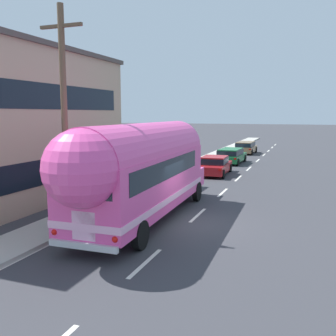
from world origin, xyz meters
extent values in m
plane|color=#38383D|center=(0.00, 0.00, 0.00)|extent=(300.00, 300.00, 0.00)
cube|color=silver|center=(0.00, -4.41, 0.00)|extent=(0.14, 2.40, 0.01)
cube|color=silver|center=(0.00, 1.37, 0.00)|extent=(0.14, 2.40, 0.01)
cube|color=silver|center=(0.00, 6.55, 0.00)|extent=(0.14, 2.40, 0.01)
cube|color=silver|center=(0.00, 11.65, 0.00)|extent=(0.14, 2.40, 0.01)
cube|color=silver|center=(0.00, 16.60, 0.00)|extent=(0.14, 2.40, 0.01)
cube|color=silver|center=(0.00, 22.38, 0.00)|extent=(0.14, 2.40, 0.01)
cube|color=silver|center=(0.00, 27.68, 0.00)|extent=(0.14, 2.40, 0.01)
cube|color=silver|center=(0.00, 32.43, 0.00)|extent=(0.14, 2.40, 0.01)
cube|color=silver|center=(0.00, 37.32, 0.00)|extent=(0.14, 2.40, 0.01)
cube|color=silver|center=(0.00, 42.14, 0.00)|extent=(0.14, 2.40, 0.01)
cube|color=silver|center=(-3.78, 12.00, 0.00)|extent=(0.12, 80.00, 0.01)
cube|color=#ADA89E|center=(-4.78, 10.00, 0.07)|extent=(1.99, 90.00, 0.15)
cube|color=black|center=(-7.07, 0.49, 1.80)|extent=(0.08, 12.41, 1.20)
cube|color=black|center=(-7.07, 0.49, 5.30)|extent=(0.08, 12.41, 1.20)
cylinder|color=brown|center=(-4.28, -2.25, 4.25)|extent=(0.24, 0.24, 8.50)
cube|color=brown|center=(-4.28, -2.25, 7.70)|extent=(1.80, 0.12, 0.12)
cube|color=#EA4C9E|center=(-1.87, -0.32, 1.75)|extent=(2.74, 9.50, 2.30)
cylinder|color=#EA4C9E|center=(-1.87, -0.32, 2.90)|extent=(2.69, 9.39, 2.45)
sphere|color=#EA4C9E|center=(-1.75, -4.99, 2.90)|extent=(2.40, 2.40, 2.40)
cube|color=#EA4C9E|center=(-2.01, 5.04, 1.07)|extent=(2.29, 1.36, 0.95)
cube|color=#F4B2D6|center=(-1.87, -0.32, 1.10)|extent=(2.78, 9.54, 0.24)
cube|color=black|center=(-1.87, -0.62, 2.35)|extent=(2.72, 7.70, 0.76)
cube|color=black|center=(-1.75, -5.00, 2.40)|extent=(2.00, 0.13, 0.84)
cube|color=#F4B2D6|center=(-1.75, -5.01, 1.15)|extent=(0.80, 0.08, 0.90)
cube|color=silver|center=(-1.75, -5.10, 0.55)|extent=(2.34, 0.20, 0.20)
sphere|color=red|center=(-2.80, -5.04, 0.85)|extent=(0.20, 0.20, 0.20)
sphere|color=red|center=(-0.70, -4.99, 0.85)|extent=(0.20, 0.20, 0.20)
cube|color=black|center=(-2.00, 4.45, 2.40)|extent=(2.14, 0.15, 0.96)
cube|color=silver|center=(-2.03, 5.73, 0.95)|extent=(0.90, 0.12, 0.56)
cylinder|color=black|center=(-3.15, 3.97, 0.50)|extent=(0.29, 1.01, 1.00)
cylinder|color=black|center=(-0.81, 4.03, 0.50)|extent=(0.29, 1.01, 1.00)
cylinder|color=black|center=(-2.96, -3.47, 0.50)|extent=(0.29, 1.01, 1.00)
cylinder|color=black|center=(-0.62, -3.41, 0.50)|extent=(0.29, 1.01, 1.00)
cube|color=#A5191E|center=(-1.96, 12.72, 0.52)|extent=(2.06, 4.62, 0.60)
cube|color=#A5191E|center=(-1.95, 12.60, 1.09)|extent=(1.77, 2.26, 0.55)
cube|color=black|center=(-1.95, 12.60, 1.06)|extent=(1.83, 2.31, 0.43)
cube|color=red|center=(-2.70, 10.41, 0.70)|extent=(0.20, 0.05, 0.14)
cube|color=red|center=(-1.05, 10.47, 0.70)|extent=(0.20, 0.05, 0.14)
cylinder|color=black|center=(-2.92, 14.27, 0.32)|extent=(0.22, 0.65, 0.64)
cylinder|color=black|center=(-1.11, 14.33, 0.32)|extent=(0.22, 0.65, 0.64)
cylinder|color=black|center=(-2.81, 11.11, 0.32)|extent=(0.22, 0.65, 0.64)
cylinder|color=black|center=(-1.00, 11.18, 0.32)|extent=(0.22, 0.65, 0.64)
cube|color=#196633|center=(-2.02, 19.55, 0.52)|extent=(2.05, 4.61, 0.60)
cube|color=#196633|center=(-2.03, 19.08, 1.09)|extent=(1.80, 3.15, 0.55)
cube|color=black|center=(-2.03, 19.08, 1.06)|extent=(1.86, 3.20, 0.43)
cube|color=red|center=(-2.92, 17.30, 0.70)|extent=(0.20, 0.05, 0.14)
cube|color=red|center=(-1.26, 17.24, 0.70)|extent=(0.20, 0.05, 0.14)
cylinder|color=black|center=(-2.87, 21.16, 0.32)|extent=(0.22, 0.65, 0.64)
cylinder|color=black|center=(-1.06, 21.09, 0.32)|extent=(0.22, 0.65, 0.64)
cylinder|color=black|center=(-2.98, 18.01, 0.32)|extent=(0.22, 0.65, 0.64)
cylinder|color=black|center=(-1.16, 17.95, 0.32)|extent=(0.22, 0.65, 0.64)
cube|color=olive|center=(-2.09, 28.45, 0.52)|extent=(1.93, 4.48, 0.60)
cube|color=olive|center=(-2.10, 27.97, 1.09)|extent=(1.70, 3.23, 0.55)
cube|color=black|center=(-2.10, 27.97, 1.06)|extent=(1.77, 3.27, 0.43)
cube|color=red|center=(-2.93, 26.23, 0.70)|extent=(0.20, 0.04, 0.14)
cube|color=red|center=(-1.34, 26.20, 0.70)|extent=(0.20, 0.04, 0.14)
cylinder|color=black|center=(-2.93, 29.99, 0.32)|extent=(0.21, 0.64, 0.64)
cylinder|color=black|center=(-1.17, 29.95, 0.32)|extent=(0.21, 0.64, 0.64)
cylinder|color=black|center=(-3.00, 26.94, 0.32)|extent=(0.21, 0.64, 0.64)
cylinder|color=black|center=(-1.24, 26.91, 0.32)|extent=(0.21, 0.64, 0.64)
camera|label=1|loc=(4.45, -14.36, 4.51)|focal=40.14mm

